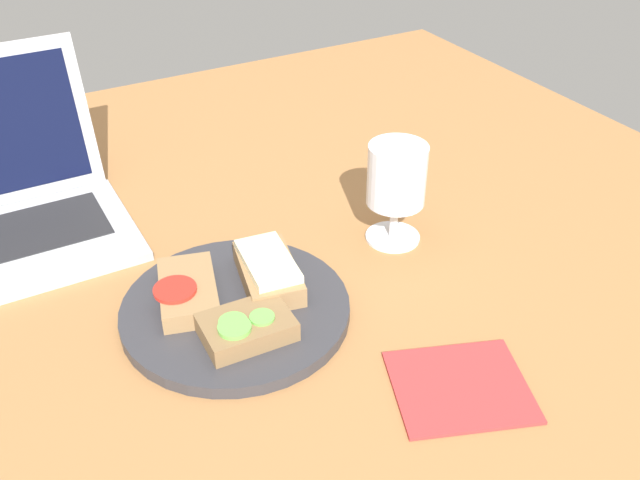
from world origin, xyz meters
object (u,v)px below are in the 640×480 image
object	(u,v)px
sandwich_with_cheese	(268,271)
wine_glass	(396,180)
sandwich_with_cucumber	(246,327)
napkin	(460,387)
plate	(236,310)
sandwich_with_tomato	(187,291)

from	to	relation	value
sandwich_with_cheese	wine_glass	xyz separation A→B (cm)	(19.13, 2.39, 5.59)
sandwich_with_cucumber	napkin	size ratio (longest dim) A/B	0.72
plate	wine_glass	xyz separation A→B (cm)	(24.24, 4.27, 8.00)
wine_glass	sandwich_with_cheese	bearing A→B (deg)	-172.89
plate	napkin	world-z (taller)	plate
plate	sandwich_with_tomato	distance (cm)	5.85
plate	sandwich_with_tomato	bearing A→B (deg)	141.17
plate	sandwich_with_cucumber	world-z (taller)	sandwich_with_cucumber
sandwich_with_cucumber	sandwich_with_tomato	distance (cm)	9.46
sandwich_with_cucumber	wine_glass	xyz separation A→B (cm)	(25.24, 9.68, 6.01)
plate	sandwich_with_cheese	xyz separation A→B (cm)	(5.10, 1.89, 2.42)
wine_glass	napkin	distance (cm)	28.54
plate	sandwich_with_cucumber	xyz separation A→B (cm)	(-1.00, -5.41, 1.99)
plate	sandwich_with_cucumber	bearing A→B (deg)	-100.50
sandwich_with_tomato	wine_glass	world-z (taller)	wine_glass
sandwich_with_cucumber	napkin	xyz separation A→B (cm)	(16.18, -15.99, -2.54)
sandwich_with_cucumber	wine_glass	distance (cm)	27.70
plate	sandwich_with_cheese	world-z (taller)	sandwich_with_cheese
sandwich_with_tomato	plate	bearing A→B (deg)	-38.83
sandwich_with_cucumber	sandwich_with_tomato	xyz separation A→B (cm)	(-3.29, 8.87, -0.03)
plate	wine_glass	size ratio (longest dim) A/B	1.92
plate	sandwich_with_cheese	bearing A→B (deg)	20.28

